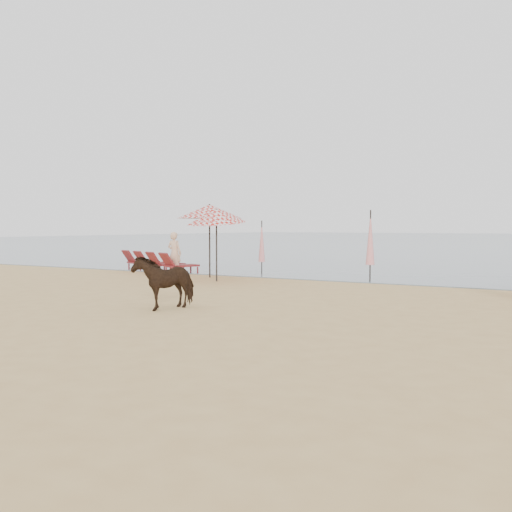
{
  "coord_description": "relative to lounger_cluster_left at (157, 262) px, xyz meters",
  "views": [
    {
      "loc": [
        7.55,
        -8.18,
        1.9
      ],
      "look_at": [
        0.0,
        5.0,
        1.1
      ],
      "focal_mm": 40.0,
      "sensor_mm": 36.0,
      "label": 1
    }
  ],
  "objects": [
    {
      "name": "lounger_cluster_left",
      "position": [
        0.0,
        0.0,
        0.0
      ],
      "size": [
        4.0,
        2.72,
        0.58
      ],
      "rotation": [
        0.0,
        0.0,
        -0.35
      ],
      "color": "maroon",
      "rests_on": "ground"
    },
    {
      "name": "cow",
      "position": [
        6.95,
        -8.12,
        0.21
      ],
      "size": [
        0.96,
        1.58,
        1.24
      ],
      "primitive_type": "imported",
      "rotation": [
        0.0,
        0.0,
        -0.21
      ],
      "color": "black",
      "rests_on": "ground"
    },
    {
      "name": "ground",
      "position": [
        7.74,
        -10.26,
        -0.41
      ],
      "size": [
        120.0,
        120.0,
        0.0
      ],
      "primitive_type": "plane",
      "color": "tan",
      "rests_on": "ground"
    },
    {
      "name": "umbrella_closed_right",
      "position": [
        9.11,
        0.09,
        1.1
      ],
      "size": [
        0.3,
        0.3,
        2.44
      ],
      "rotation": [
        0.0,
        0.0,
        0.24
      ],
      "color": "black",
      "rests_on": "ground"
    },
    {
      "name": "umbrella_closed_left",
      "position": [
        4.54,
        0.76,
        0.89
      ],
      "size": [
        0.26,
        0.26,
        2.11
      ],
      "rotation": [
        0.0,
        0.0,
        -0.38
      ],
      "color": "black",
      "rests_on": "ground"
    },
    {
      "name": "umbrella_open_left_b",
      "position": [
        4.41,
        -2.18,
        1.83
      ],
      "size": [
        2.03,
        2.06,
        2.58
      ],
      "rotation": [
        0.0,
        0.0,
        0.0
      ],
      "color": "black",
      "rests_on": "ground"
    },
    {
      "name": "beachgoer_left",
      "position": [
        1.35,
        -0.58,
        0.43
      ],
      "size": [
        0.62,
        0.42,
        1.67
      ],
      "primitive_type": "imported",
      "rotation": [
        0.0,
        0.0,
        3.17
      ],
      "color": "#D8AA87",
      "rests_on": "ground"
    },
    {
      "name": "umbrella_open_left_a",
      "position": [
        3.34,
        -1.04,
        2.03
      ],
      "size": [
        2.38,
        2.38,
        2.71
      ],
      "rotation": [
        0.0,
        0.0,
        0.41
      ],
      "color": "black",
      "rests_on": "ground"
    }
  ]
}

